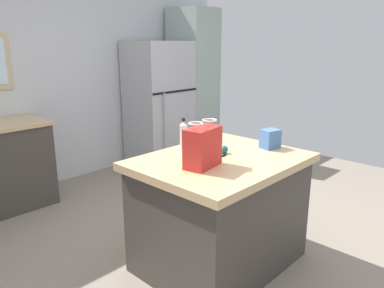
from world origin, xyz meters
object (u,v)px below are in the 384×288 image
at_px(shopping_bag, 203,147).
at_px(ear_defenders, 216,152).
at_px(refrigerator, 159,104).
at_px(bottle, 184,135).
at_px(kitchen_island, 220,211).
at_px(tall_cabinet, 193,84).
at_px(small_box, 270,139).

relative_size(shopping_bag, ear_defenders, 1.68).
relative_size(refrigerator, bottle, 6.78).
bearing_deg(kitchen_island, refrigerator, 58.20).
height_order(kitchen_island, tall_cabinet, tall_cabinet).
distance_m(refrigerator, small_box, 2.57).
distance_m(refrigerator, bottle, 2.39).
xyz_separation_m(refrigerator, small_box, (-0.93, -2.40, 0.09)).
bearing_deg(kitchen_island, bottle, 93.98).
relative_size(tall_cabinet, ear_defenders, 11.35).
height_order(kitchen_island, shopping_bag, shopping_bag).
distance_m(kitchen_island, ear_defenders, 0.47).
xyz_separation_m(kitchen_island, tall_cabinet, (2.11, 2.28, 0.65)).
bearing_deg(ear_defenders, bottle, 102.04).
bearing_deg(kitchen_island, shopping_bag, -171.69).
height_order(bottle, ear_defenders, bottle).
bearing_deg(small_box, ear_defenders, 156.14).
relative_size(small_box, ear_defenders, 0.80).
height_order(tall_cabinet, small_box, tall_cabinet).
distance_m(shopping_bag, ear_defenders, 0.33).
relative_size(kitchen_island, refrigerator, 0.73).
xyz_separation_m(refrigerator, ear_defenders, (-1.38, -2.20, 0.04)).
relative_size(kitchen_island, ear_defenders, 6.50).
height_order(refrigerator, ear_defenders, refrigerator).
height_order(refrigerator, shopping_bag, refrigerator).
bearing_deg(shopping_bag, ear_defenders, 21.58).
distance_m(bottle, ear_defenders, 0.31).
bearing_deg(shopping_bag, bottle, 61.13).
bearing_deg(refrigerator, ear_defenders, -122.00).
distance_m(kitchen_island, small_box, 0.71).
height_order(shopping_bag, ear_defenders, shopping_bag).
height_order(shopping_bag, small_box, shopping_bag).
distance_m(refrigerator, shopping_bag, 2.85).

